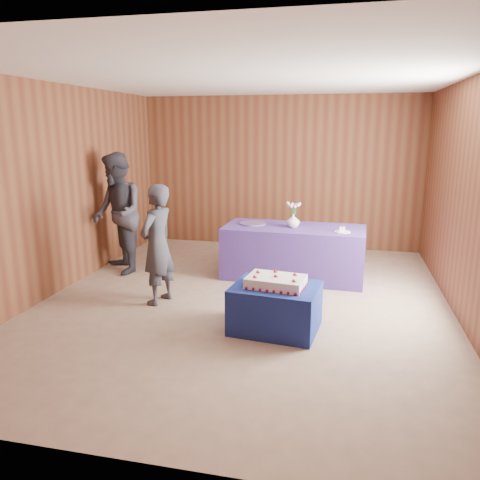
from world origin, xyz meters
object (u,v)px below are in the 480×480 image
(guest_left, at_px, (157,245))
(guest_right, at_px, (118,214))
(serving_table, at_px, (294,252))
(sheet_cake, at_px, (276,282))
(vase, at_px, (293,221))
(cake_table, at_px, (275,308))

(guest_left, relative_size, guest_right, 0.83)
(serving_table, distance_m, sheet_cake, 1.93)
(vase, relative_size, guest_left, 0.13)
(guest_left, bearing_deg, sheet_cake, 85.92)
(serving_table, distance_m, guest_left, 2.10)
(cake_table, height_order, guest_left, guest_left)
(vase, bearing_deg, cake_table, -89.06)
(guest_left, bearing_deg, vase, 146.75)
(vase, height_order, guest_left, guest_left)
(cake_table, height_order, vase, vase)
(sheet_cake, bearing_deg, guest_right, 156.16)
(cake_table, relative_size, guest_left, 0.61)
(vase, bearing_deg, serving_table, 63.28)
(cake_table, bearing_deg, sheet_cake, -76.15)
(cake_table, distance_m, guest_left, 1.69)
(cake_table, xyz_separation_m, serving_table, (-0.02, 1.90, 0.12))
(vase, bearing_deg, guest_left, -137.81)
(cake_table, relative_size, guest_right, 0.50)
(cake_table, xyz_separation_m, guest_right, (-2.60, 1.57, 0.65))
(cake_table, distance_m, serving_table, 1.90)
(guest_left, bearing_deg, cake_table, 86.58)
(vase, distance_m, guest_right, 2.59)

